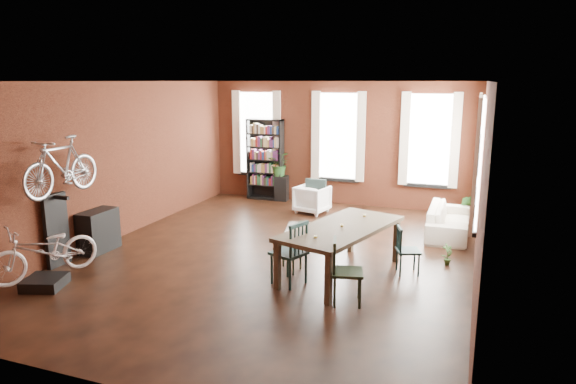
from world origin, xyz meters
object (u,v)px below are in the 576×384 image
at_px(dining_chair_b, 288,247).
at_px(plant_stand, 282,188).
at_px(dining_chair_c, 347,272).
at_px(cream_sofa, 449,215).
at_px(dining_table, 341,251).
at_px(console_table, 98,231).
at_px(bike_trainer, 45,282).
at_px(dining_chair_d, 408,251).
at_px(bicycle_floor, 42,226).
at_px(bookshelf, 265,160).
at_px(dining_chair_a, 289,253).
at_px(white_armchair, 312,198).

height_order(dining_chair_b, plant_stand, dining_chair_b).
distance_m(dining_chair_c, cream_sofa, 4.33).
distance_m(dining_table, plant_stand, 5.59).
bearing_deg(console_table, dining_chair_b, 4.08).
bearing_deg(plant_stand, cream_sofa, -20.79).
bearing_deg(bike_trainer, cream_sofa, 42.14).
height_order(dining_chair_d, bicycle_floor, bicycle_floor).
relative_size(dining_chair_b, cream_sofa, 0.41).
xyz_separation_m(bike_trainer, console_table, (-0.42, 1.76, 0.32)).
xyz_separation_m(dining_table, bookshelf, (-3.39, 4.77, 0.68)).
relative_size(dining_chair_c, plant_stand, 1.43).
relative_size(dining_chair_d, bike_trainer, 1.41).
bearing_deg(dining_chair_c, console_table, 67.85).
relative_size(dining_chair_a, white_armchair, 1.40).
relative_size(dining_chair_d, white_armchair, 1.09).
distance_m(dining_chair_a, dining_chair_d, 2.07).
xyz_separation_m(dining_table, bike_trainer, (-4.25, -2.19, -0.34)).
distance_m(cream_sofa, plant_stand, 4.79).
bearing_deg(dining_table, dining_chair_a, -119.08).
bearing_deg(dining_chair_a, dining_chair_d, 143.58).
height_order(white_armchair, bicycle_floor, bicycle_floor).
distance_m(dining_table, white_armchair, 4.18).
relative_size(dining_table, console_table, 3.08).
xyz_separation_m(dining_chair_b, dining_chair_d, (1.94, 0.59, -0.03)).
height_order(dining_chair_c, bike_trainer, dining_chair_c).
relative_size(dining_chair_a, bicycle_floor, 0.62).
xyz_separation_m(dining_chair_a, bicycle_floor, (-3.53, -1.48, 0.48)).
xyz_separation_m(bike_trainer, plant_stand, (1.34, 6.96, 0.26)).
bearing_deg(dining_chair_d, cream_sofa, -31.02).
relative_size(dining_chair_b, bicycle_floor, 0.52).
relative_size(dining_chair_b, dining_chair_d, 1.06).
bearing_deg(dining_chair_a, cream_sofa, 169.90).
distance_m(white_armchair, bicycle_floor, 6.49).
bearing_deg(cream_sofa, white_armchair, 77.50).
distance_m(console_table, bicycle_floor, 1.89).
relative_size(dining_chair_b, console_table, 1.08).
xyz_separation_m(white_armchair, cream_sofa, (3.29, -0.73, 0.03)).
relative_size(dining_chair_c, console_table, 1.21).
xyz_separation_m(dining_chair_c, cream_sofa, (1.19, 4.16, -0.08)).
height_order(dining_chair_a, cream_sofa, dining_chair_a).
height_order(cream_sofa, bike_trainer, cream_sofa).
relative_size(dining_chair_c, bookshelf, 0.44).
distance_m(dining_chair_c, bicycle_floor, 4.74).
bearing_deg(dining_chair_a, bike_trainer, -46.24).
xyz_separation_m(white_armchair, bicycle_floor, (-2.49, -5.96, 0.63)).
relative_size(dining_table, dining_chair_b, 2.86).
height_order(console_table, bicycle_floor, bicycle_floor).
xyz_separation_m(dining_chair_a, cream_sofa, (2.25, 3.75, -0.11)).
bearing_deg(bicycle_floor, dining_table, 50.93).
bearing_deg(cream_sofa, dining_chair_b, 142.79).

